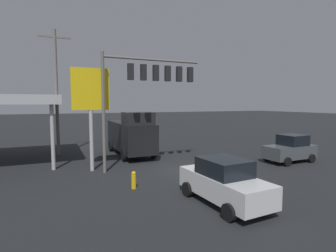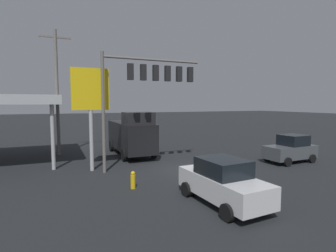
{
  "view_description": "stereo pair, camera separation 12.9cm",
  "coord_description": "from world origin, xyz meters",
  "px_view_note": "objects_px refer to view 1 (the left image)",
  "views": [
    {
      "loc": [
        7.4,
        14.78,
        4.25
      ],
      "look_at": [
        0.0,
        -2.0,
        2.65
      ],
      "focal_mm": 28.0,
      "sensor_mm": 36.0,
      "label": 1
    },
    {
      "loc": [
        7.28,
        14.83,
        4.25
      ],
      "look_at": [
        0.0,
        -2.0,
        2.65
      ],
      "focal_mm": 28.0,
      "sensor_mm": 36.0,
      "label": 2
    }
  ],
  "objects_px": {
    "utility_pole": "(56,90)",
    "fire_hydrant": "(134,180)",
    "sedan_far": "(224,182)",
    "hatchback_crossing": "(290,149)",
    "delivery_truck": "(131,135)",
    "price_sign": "(90,95)",
    "traffic_signal_assembly": "(148,81)"
  },
  "relations": [
    {
      "from": "fire_hydrant",
      "to": "price_sign",
      "type": "bearing_deg",
      "value": -72.36
    },
    {
      "from": "traffic_signal_assembly",
      "to": "delivery_truck",
      "type": "xyz_separation_m",
      "value": [
        -0.16,
        -4.61,
        -3.97
      ]
    },
    {
      "from": "price_sign",
      "to": "delivery_truck",
      "type": "bearing_deg",
      "value": -133.41
    },
    {
      "from": "traffic_signal_assembly",
      "to": "price_sign",
      "type": "distance_m",
      "value": 3.67
    },
    {
      "from": "traffic_signal_assembly",
      "to": "delivery_truck",
      "type": "bearing_deg",
      "value": -92.02
    },
    {
      "from": "price_sign",
      "to": "fire_hydrant",
      "type": "height_order",
      "value": "price_sign"
    },
    {
      "from": "utility_pole",
      "to": "delivery_truck",
      "type": "relative_size",
      "value": 1.48
    },
    {
      "from": "price_sign",
      "to": "delivery_truck",
      "type": "xyz_separation_m",
      "value": [
        -3.62,
        -3.83,
        -3.03
      ]
    },
    {
      "from": "price_sign",
      "to": "sedan_far",
      "type": "distance_m",
      "value": 9.74
    },
    {
      "from": "utility_pole",
      "to": "hatchback_crossing",
      "type": "bearing_deg",
      "value": 148.05
    },
    {
      "from": "sedan_far",
      "to": "hatchback_crossing",
      "type": "bearing_deg",
      "value": 113.56
    },
    {
      "from": "traffic_signal_assembly",
      "to": "price_sign",
      "type": "xyz_separation_m",
      "value": [
        3.46,
        -0.78,
        -0.94
      ]
    },
    {
      "from": "traffic_signal_assembly",
      "to": "delivery_truck",
      "type": "relative_size",
      "value": 1.07
    },
    {
      "from": "delivery_truck",
      "to": "fire_hydrant",
      "type": "distance_m",
      "value": 8.65
    },
    {
      "from": "sedan_far",
      "to": "utility_pole",
      "type": "bearing_deg",
      "value": -159.75
    },
    {
      "from": "hatchback_crossing",
      "to": "delivery_truck",
      "type": "distance_m",
      "value": 12.15
    },
    {
      "from": "utility_pole",
      "to": "fire_hydrant",
      "type": "xyz_separation_m",
      "value": [
        -3.24,
        10.76,
        -4.89
      ]
    },
    {
      "from": "traffic_signal_assembly",
      "to": "hatchback_crossing",
      "type": "height_order",
      "value": "traffic_signal_assembly"
    },
    {
      "from": "fire_hydrant",
      "to": "delivery_truck",
      "type": "bearing_deg",
      "value": -104.97
    },
    {
      "from": "traffic_signal_assembly",
      "to": "hatchback_crossing",
      "type": "distance_m",
      "value": 11.34
    },
    {
      "from": "traffic_signal_assembly",
      "to": "sedan_far",
      "type": "bearing_deg",
      "value": 97.23
    },
    {
      "from": "sedan_far",
      "to": "fire_hydrant",
      "type": "bearing_deg",
      "value": -142.54
    },
    {
      "from": "fire_hydrant",
      "to": "sedan_far",
      "type": "bearing_deg",
      "value": 130.77
    },
    {
      "from": "traffic_signal_assembly",
      "to": "fire_hydrant",
      "type": "height_order",
      "value": "traffic_signal_assembly"
    },
    {
      "from": "utility_pole",
      "to": "hatchback_crossing",
      "type": "relative_size",
      "value": 2.61
    },
    {
      "from": "utility_pole",
      "to": "fire_hydrant",
      "type": "bearing_deg",
      "value": 106.74
    },
    {
      "from": "price_sign",
      "to": "traffic_signal_assembly",
      "type": "bearing_deg",
      "value": 167.22
    },
    {
      "from": "sedan_far",
      "to": "delivery_truck",
      "type": "height_order",
      "value": "delivery_truck"
    },
    {
      "from": "utility_pole",
      "to": "delivery_truck",
      "type": "height_order",
      "value": "utility_pole"
    },
    {
      "from": "hatchback_crossing",
      "to": "fire_hydrant",
      "type": "xyz_separation_m",
      "value": [
        12.07,
        1.21,
        -0.51
      ]
    },
    {
      "from": "utility_pole",
      "to": "price_sign",
      "type": "xyz_separation_m",
      "value": [
        -1.83,
        6.32,
        -0.61
      ]
    },
    {
      "from": "hatchback_crossing",
      "to": "delivery_truck",
      "type": "height_order",
      "value": "delivery_truck"
    }
  ]
}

